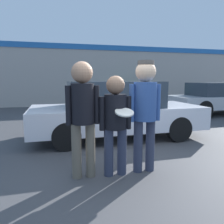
# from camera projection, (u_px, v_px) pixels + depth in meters

# --- Properties ---
(ground_plane) EXTENTS (56.00, 56.00, 0.00)m
(ground_plane) POSITION_uv_depth(u_px,v_px,m) (140.00, 173.00, 3.61)
(ground_plane) COLOR #3F3F42
(storefront_building) EXTENTS (24.00, 0.22, 3.57)m
(storefront_building) POSITION_uv_depth(u_px,v_px,m) (77.00, 75.00, 12.86)
(storefront_building) COLOR #B2A89E
(storefront_building) RESTS_ON ground
(person_left) EXTENTS (0.52, 0.35, 1.81)m
(person_left) POSITION_uv_depth(u_px,v_px,m) (83.00, 109.00, 3.33)
(person_left) COLOR #665B4C
(person_left) RESTS_ON ground
(person_middle_with_frisbee) EXTENTS (0.52, 0.57, 1.60)m
(person_middle_with_frisbee) POSITION_uv_depth(u_px,v_px,m) (116.00, 118.00, 3.43)
(person_middle_with_frisbee) COLOR #2D3347
(person_middle_with_frisbee) RESTS_ON ground
(person_right) EXTENTS (0.54, 0.37, 1.84)m
(person_right) POSITION_uv_depth(u_px,v_px,m) (145.00, 105.00, 3.55)
(person_right) COLOR #2D3347
(person_right) RESTS_ON ground
(parked_car_near) EXTENTS (4.43, 1.87, 1.49)m
(parked_car_near) POSITION_uv_depth(u_px,v_px,m) (116.00, 110.00, 5.81)
(parked_car_near) COLOR silver
(parked_car_near) RESTS_ON ground
(parked_car_far) EXTENTS (4.51, 1.89, 1.40)m
(parked_car_far) POSITION_uv_depth(u_px,v_px,m) (219.00, 98.00, 9.80)
(parked_car_far) COLOR #B7BABF
(parked_car_far) RESTS_ON ground
(shrub) EXTENTS (1.41, 1.41, 1.41)m
(shrub) POSITION_uv_depth(u_px,v_px,m) (126.00, 94.00, 12.88)
(shrub) COLOR #2D6B33
(shrub) RESTS_ON ground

